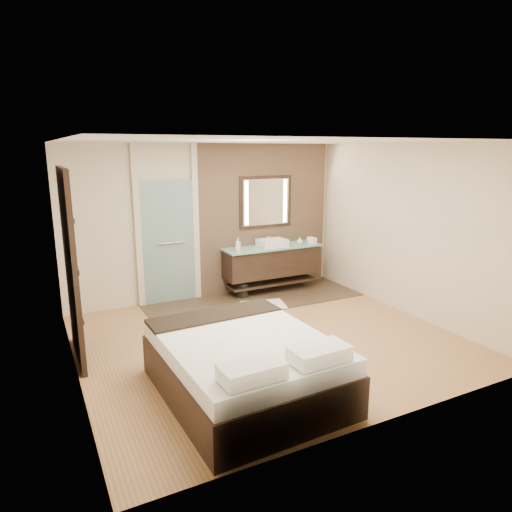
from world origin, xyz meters
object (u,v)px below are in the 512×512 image
vanity (272,261)px  mirror_unit (266,202)px  waste_bin (243,290)px  bed (245,365)px

vanity → mirror_unit: bearing=90.0°
vanity → mirror_unit: size_ratio=1.75×
mirror_unit → waste_bin: size_ratio=4.01×
bed → waste_bin: 3.32m
mirror_unit → waste_bin: (-0.63, -0.31, -1.52)m
bed → waste_bin: size_ratio=8.07×
mirror_unit → vanity: bearing=-90.0°
vanity → bed: 3.68m
vanity → waste_bin: vanity is taller
vanity → waste_bin: 0.77m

